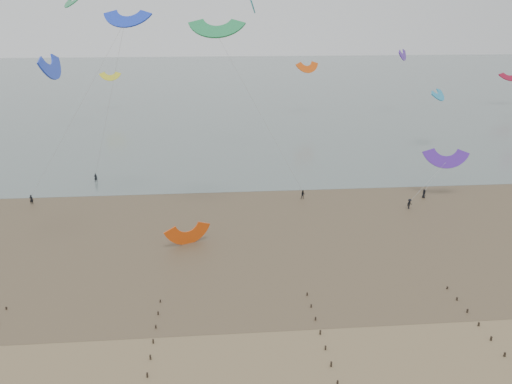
% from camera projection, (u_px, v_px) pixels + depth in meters
% --- Properties ---
extents(ground, '(500.00, 500.00, 0.00)m').
position_uv_depth(ground, '(289.00, 361.00, 50.24)').
color(ground, brown).
rests_on(ground, ground).
extents(sea_and_shore, '(500.00, 665.00, 0.03)m').
position_uv_depth(sea_and_shore, '(234.00, 225.00, 82.10)').
color(sea_and_shore, '#475654').
rests_on(sea_and_shore, ground).
extents(kitesurfer_lead, '(0.67, 0.44, 1.82)m').
position_uv_depth(kitesurfer_lead, '(31.00, 199.00, 90.51)').
color(kitesurfer_lead, black).
rests_on(kitesurfer_lead, ground).
extents(kitesurfers, '(121.34, 20.66, 1.86)m').
position_uv_depth(kitesurfers, '(441.00, 186.00, 97.37)').
color(kitesurfers, black).
rests_on(kitesurfers, ground).
extents(grounded_kite, '(7.39, 6.69, 3.31)m').
position_uv_depth(grounded_kite, '(188.00, 244.00, 75.53)').
color(grounded_kite, '#D5460D').
rests_on(grounded_kite, ground).
extents(kites_airborne, '(239.93, 115.74, 36.65)m').
position_uv_depth(kites_airborne, '(229.00, 67.00, 125.06)').
color(kites_airborne, '#5022A3').
rests_on(kites_airborne, ground).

